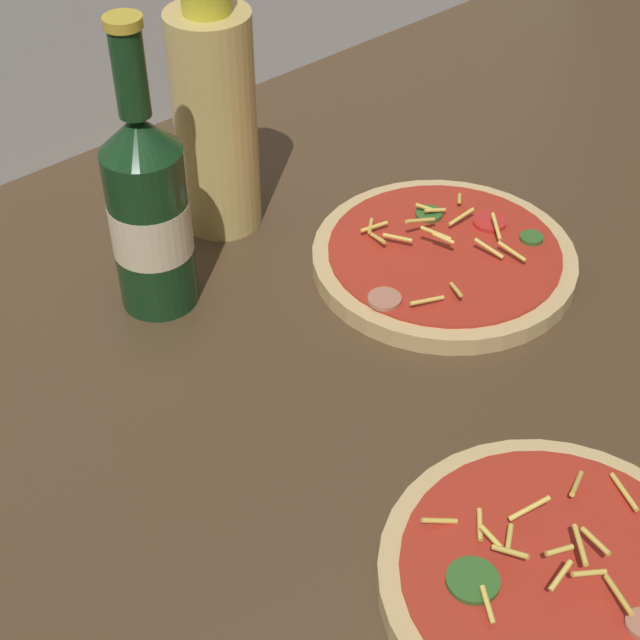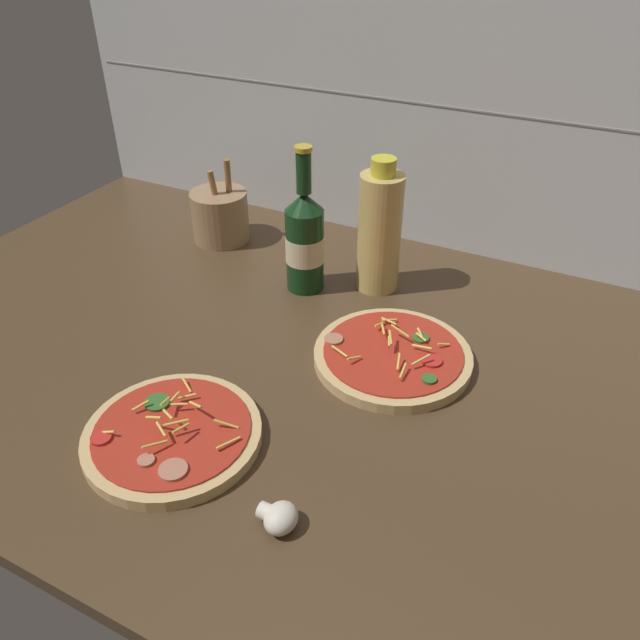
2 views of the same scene
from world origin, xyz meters
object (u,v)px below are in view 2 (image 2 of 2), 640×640
(oil_bottle, at_px, (380,231))
(utensil_crock, at_px, (220,216))
(beer_bottle, at_px, (305,240))
(pizza_far, at_px, (393,356))
(pizza_near, at_px, (173,435))
(mushroom_left, at_px, (279,517))

(oil_bottle, height_order, utensil_crock, oil_bottle)
(oil_bottle, bearing_deg, beer_bottle, -151.78)
(pizza_far, height_order, utensil_crock, utensil_crock)
(pizza_far, bearing_deg, beer_bottle, 149.04)
(pizza_near, relative_size, utensil_crock, 1.38)
(beer_bottle, distance_m, mushroom_left, 0.52)
(pizza_near, height_order, beer_bottle, beer_bottle)
(pizza_near, bearing_deg, utensil_crock, 117.82)
(beer_bottle, height_order, oil_bottle, beer_bottle)
(beer_bottle, bearing_deg, pizza_near, -86.41)
(mushroom_left, bearing_deg, pizza_far, 89.37)
(oil_bottle, bearing_deg, mushroom_left, -79.02)
(beer_bottle, bearing_deg, mushroom_left, -65.26)
(mushroom_left, bearing_deg, oil_bottle, 100.98)
(pizza_far, bearing_deg, pizza_near, -124.30)
(pizza_near, bearing_deg, pizza_far, 55.70)
(mushroom_left, relative_size, utensil_crock, 0.28)
(utensil_crock, bearing_deg, beer_bottle, -20.14)
(pizza_far, bearing_deg, mushroom_left, -90.63)
(pizza_far, distance_m, oil_bottle, 0.24)
(pizza_far, xyz_separation_m, mushroom_left, (-0.00, -0.34, 0.01))
(beer_bottle, distance_m, utensil_crock, 0.26)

